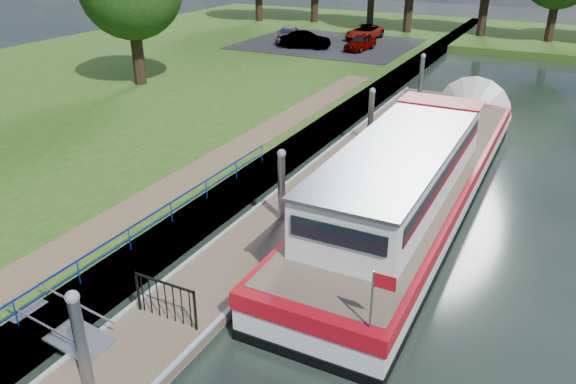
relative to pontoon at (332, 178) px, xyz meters
The scene contains 14 objects.
riverbank 18.11m from the pontoon, behind, with size 32.00×90.00×0.78m, color #294B15.
bank_edge 3.25m from the pontoon, 141.89° to the left, with size 1.10×90.00×0.78m, color #473D2D.
footpath 6.69m from the pontoon, 131.35° to the right, with size 1.60×40.00×0.05m, color brown.
carpark 27.32m from the pontoon, 113.75° to the left, with size 14.00×12.00×0.06m, color black.
blue_fence 10.43m from the pontoon, 105.38° to the right, with size 0.04×18.04×0.72m.
pontoon is the anchor object (origin of this frame).
mooring_piles 1.10m from the pontoon, ahead, with size 0.30×27.30×3.55m.
gangway 12.64m from the pontoon, 98.42° to the right, with size 2.58×1.00×0.92m.
gate_panel 10.84m from the pontoon, 90.00° to the right, with size 1.85×0.05×1.15m.
barge 3.71m from the pontoon, ahead, with size 4.36×21.15×4.78m.
car_a 24.56m from the pontoon, 107.86° to the left, with size 1.43×3.55×1.21m, color #999999.
car_b 25.14m from the pontoon, 118.03° to the left, with size 1.39×3.99×1.31m, color #999999.
car_c 27.94m from the pontoon, 120.53° to the left, with size 1.87×4.61×1.34m, color #999999.
car_d 29.52m from the pontoon, 107.56° to the left, with size 2.08×4.51×1.25m, color #999999.
Camera 1 is at (8.05, -6.79, 9.41)m, focal length 35.00 mm.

